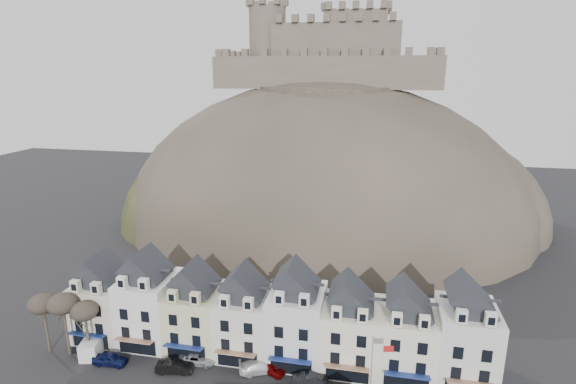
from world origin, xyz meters
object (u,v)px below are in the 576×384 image
object	(u,v)px
car_maroon	(270,368)
car_navy	(110,359)
car_charcoal	(311,380)
flagpole	(382,373)
car_black	(175,367)
white_van	(94,344)
car_white	(261,366)
car_silver	(198,358)

from	to	relation	value
car_maroon	car_navy	bearing A→B (deg)	117.37
car_charcoal	car_maroon	bearing A→B (deg)	63.64
flagpole	car_black	distance (m)	25.27
white_van	car_maroon	bearing A→B (deg)	-11.62
white_van	car_charcoal	xyz separation A→B (m)	(28.95, -0.68, -0.46)
white_van	car_black	size ratio (longest dim) A/B	1.19
car_navy	car_white	world-z (taller)	car_white
car_black	car_silver	size ratio (longest dim) A/B	0.97
flagpole	car_white	size ratio (longest dim) A/B	1.56
car_navy	car_maroon	size ratio (longest dim) A/B	1.11
flagpole	car_silver	distance (m)	23.49
white_van	car_black	distance (m)	12.27
car_navy	car_black	xyz separation A→B (m)	(8.67, 0.24, 0.01)
car_black	car_maroon	bearing A→B (deg)	-88.38
flagpole	car_navy	world-z (taller)	flagpole
car_white	flagpole	bearing A→B (deg)	-127.63
car_charcoal	car_silver	bearing A→B (deg)	71.80
car_black	car_white	xyz separation A→B (m)	(10.40, 2.21, 0.03)
car_navy	car_black	distance (m)	8.67
car_navy	car_maroon	world-z (taller)	car_navy
white_van	car_silver	size ratio (longest dim) A/B	1.16
white_van	car_navy	xyz separation A→B (m)	(3.48, -1.95, -0.42)
white_van	car_charcoal	bearing A→B (deg)	-14.16
car_maroon	car_charcoal	size ratio (longest dim) A/B	0.92
car_maroon	car_charcoal	distance (m)	5.33
car_maroon	white_van	bearing A→B (deg)	111.69
car_navy	car_charcoal	world-z (taller)	car_navy
car_black	car_silver	distance (m)	3.04
car_navy	car_maroon	xyz separation A→B (m)	(20.27, 2.45, -0.07)
car_black	car_white	world-z (taller)	car_white
car_silver	car_maroon	xyz separation A→B (m)	(9.51, 0.00, 0.01)
flagpole	car_maroon	distance (m)	14.43
flagpole	car_white	xyz separation A→B (m)	(-14.49, 3.81, -4.01)
car_black	car_maroon	world-z (taller)	car_black
flagpole	car_charcoal	xyz separation A→B (m)	(-8.09, 2.63, -4.08)
car_black	car_silver	bearing A→B (deg)	-52.53
white_van	car_silver	distance (m)	14.25
flagpole	car_navy	bearing A→B (deg)	177.68
car_navy	car_charcoal	bearing A→B (deg)	-90.39
car_black	car_white	distance (m)	10.63
white_van	car_black	bearing A→B (deg)	-20.84
car_navy	car_silver	size ratio (longest dim) A/B	0.93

